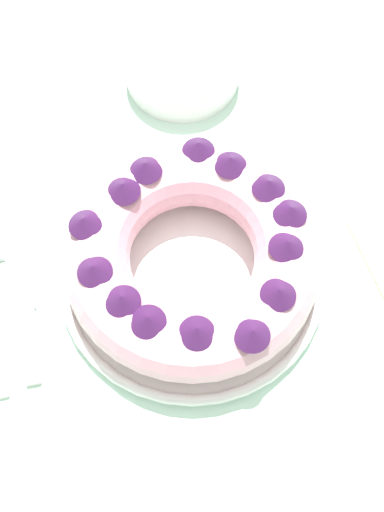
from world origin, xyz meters
TOP-DOWN VIEW (x-y plane):
  - ground_plane at (0.00, 0.00)m, footprint 8.00×8.00m
  - dining_table at (0.00, 0.00)m, footprint 1.16×1.14m
  - serving_dish at (-0.01, 0.02)m, footprint 0.30×0.30m
  - bundt_cake at (-0.01, 0.02)m, footprint 0.27×0.27m
  - cake_knife at (-0.19, 0.02)m, footprint 0.02×0.19m
  - side_bowl at (0.04, 0.31)m, footprint 0.15×0.15m

SIDE VIEW (x-z plane):
  - ground_plane at x=0.00m, z-range 0.00..0.00m
  - dining_table at x=0.00m, z-range 0.27..0.99m
  - cake_knife at x=-0.19m, z-range 0.72..0.73m
  - serving_dish at x=-0.01m, z-range 0.72..0.74m
  - side_bowl at x=0.04m, z-range 0.72..0.77m
  - bundt_cake at x=-0.01m, z-range 0.74..0.82m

